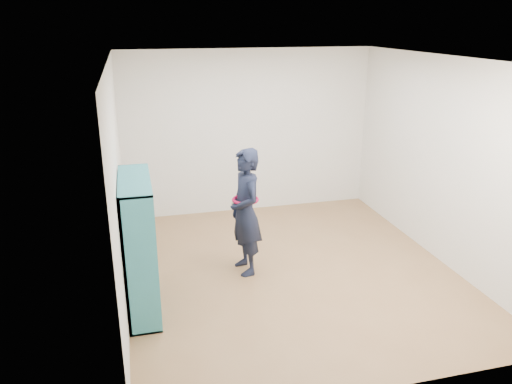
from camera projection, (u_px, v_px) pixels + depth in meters
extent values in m
plane|color=olive|center=(290.00, 270.00, 6.32)|extent=(4.50, 4.50, 0.00)
plane|color=white|center=(296.00, 59.00, 5.47)|extent=(4.50, 4.50, 0.00)
cube|color=silver|center=(118.00, 185.00, 5.43)|extent=(0.02, 4.50, 2.60)
cube|color=silver|center=(442.00, 161.00, 6.36)|extent=(0.02, 4.50, 2.60)
cube|color=silver|center=(249.00, 132.00, 7.96)|extent=(4.00, 0.02, 2.60)
cube|color=silver|center=(384.00, 254.00, 3.84)|extent=(4.00, 0.02, 2.60)
cube|color=teal|center=(141.00, 269.00, 4.79)|extent=(0.32, 0.02, 1.48)
cube|color=teal|center=(138.00, 226.00, 5.79)|extent=(0.32, 0.02, 1.48)
cube|color=teal|center=(144.00, 305.00, 5.53)|extent=(0.32, 1.11, 0.02)
cube|color=teal|center=(134.00, 180.00, 5.05)|extent=(0.32, 1.11, 0.02)
cube|color=teal|center=(125.00, 247.00, 5.25)|extent=(0.02, 1.11, 1.48)
cube|color=teal|center=(140.00, 252.00, 5.13)|extent=(0.30, 0.02, 1.43)
cube|color=teal|center=(139.00, 239.00, 5.45)|extent=(0.30, 0.02, 1.43)
cube|color=teal|center=(142.00, 275.00, 5.41)|extent=(0.30, 1.06, 0.02)
cube|color=teal|center=(139.00, 245.00, 5.29)|extent=(0.30, 1.06, 0.02)
cube|color=teal|center=(137.00, 214.00, 5.17)|extent=(0.30, 1.06, 0.02)
cube|color=beige|center=(147.00, 319.00, 5.19)|extent=(0.20, 0.13, 0.05)
cube|color=black|center=(145.00, 283.00, 5.00)|extent=(0.17, 0.15, 0.22)
cube|color=maroon|center=(143.00, 249.00, 4.87)|extent=(0.17, 0.15, 0.27)
cube|color=silver|center=(139.00, 223.00, 4.83)|extent=(0.20, 0.13, 0.05)
cube|color=navy|center=(146.00, 295.00, 5.44)|extent=(0.17, 0.15, 0.25)
cube|color=brown|center=(144.00, 266.00, 5.32)|extent=(0.17, 0.15, 0.26)
cube|color=#BFB28C|center=(141.00, 242.00, 5.28)|extent=(0.20, 0.13, 0.05)
cube|color=#26594C|center=(139.00, 206.00, 5.09)|extent=(0.17, 0.15, 0.19)
cube|color=beige|center=(145.00, 279.00, 5.76)|extent=(0.17, 0.15, 0.27)
cube|color=black|center=(142.00, 258.00, 5.72)|extent=(0.20, 0.13, 0.05)
cube|color=maroon|center=(140.00, 222.00, 5.52)|extent=(0.17, 0.15, 0.26)
cube|color=silver|center=(138.00, 191.00, 5.40)|extent=(0.17, 0.15, 0.28)
imported|color=black|center=(245.00, 212.00, 6.06)|extent=(0.45, 0.62, 1.58)
torus|color=#AB0D3C|center=(245.00, 200.00, 6.01)|extent=(0.37, 0.37, 0.04)
cube|color=silver|center=(233.00, 203.00, 6.05)|extent=(0.02, 0.11, 0.13)
cube|color=black|center=(233.00, 203.00, 6.05)|extent=(0.02, 0.10, 0.13)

